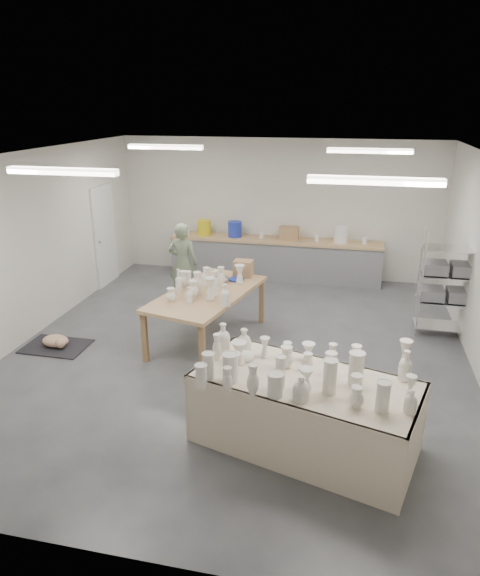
% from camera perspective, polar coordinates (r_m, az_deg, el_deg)
% --- Properties ---
extents(room, '(8.00, 8.02, 3.00)m').
position_cam_1_polar(room, '(7.55, -0.87, 7.30)').
color(room, '#424449').
rests_on(room, ground).
extents(back_counter, '(4.60, 0.60, 1.24)m').
position_cam_1_polar(back_counter, '(11.35, 3.83, 3.44)').
color(back_counter, '#AC8254').
rests_on(back_counter, ground).
extents(wire_shelf, '(0.88, 0.48, 1.80)m').
position_cam_1_polar(wire_shelf, '(9.07, 22.00, 0.55)').
color(wire_shelf, silver).
rests_on(wire_shelf, ground).
extents(drying_table, '(2.67, 1.82, 1.23)m').
position_cam_1_polar(drying_table, '(5.95, 7.04, -13.26)').
color(drying_table, olive).
rests_on(drying_table, ground).
extents(work_table, '(1.62, 2.46, 1.23)m').
position_cam_1_polar(work_table, '(8.28, -3.32, -0.17)').
color(work_table, '#AC8254').
rests_on(work_table, ground).
extents(rug, '(1.00, 0.70, 0.02)m').
position_cam_1_polar(rug, '(8.81, -19.75, -6.12)').
color(rug, black).
rests_on(rug, ground).
extents(cat, '(0.45, 0.34, 0.19)m').
position_cam_1_polar(cat, '(8.75, -19.76, -5.56)').
color(cat, white).
rests_on(cat, rug).
extents(potter, '(0.60, 0.41, 1.59)m').
position_cam_1_polar(potter, '(9.90, -6.34, 2.73)').
color(potter, gray).
rests_on(potter, ground).
extents(red_stool, '(0.44, 0.44, 0.31)m').
position_cam_1_polar(red_stool, '(10.30, -5.76, 0.41)').
color(red_stool, '#A21F17').
rests_on(red_stool, ground).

